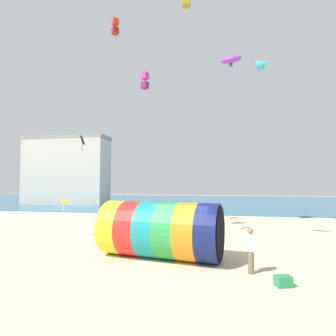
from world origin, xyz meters
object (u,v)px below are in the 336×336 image
at_px(kite_black_diamond, 82,140).
at_px(kite_handler, 251,250).
at_px(kite_magenta_box, 145,81).
at_px(bystander_near_water, 214,215).
at_px(beach_flag, 66,203).
at_px(cooler_box, 283,281).
at_px(kite_cyan_delta, 264,64).
at_px(kite_purple_parafoil, 231,60).
at_px(kite_red_box, 115,27).
at_px(giant_inflatable_tube, 161,230).

bearing_deg(kite_black_diamond, kite_handler, -41.99).
relative_size(kite_magenta_box, bystander_near_water, 0.86).
xyz_separation_m(beach_flag, cooler_box, (11.57, -5.88, -2.00)).
bearing_deg(kite_handler, beach_flag, 156.00).
distance_m(kite_magenta_box, cooler_box, 17.46).
relative_size(kite_black_diamond, beach_flag, 0.60).
distance_m(kite_cyan_delta, kite_black_diamond, 17.11).
xyz_separation_m(kite_magenta_box, cooler_box, (7.69, -10.59, -11.55)).
bearing_deg(kite_purple_parafoil, kite_magenta_box, 141.02).
distance_m(kite_cyan_delta, beach_flag, 17.57).
xyz_separation_m(kite_cyan_delta, beach_flag, (-13.17, -5.18, -10.41)).
distance_m(kite_red_box, bystander_near_water, 15.26).
relative_size(giant_inflatable_tube, cooler_box, 11.38).
relative_size(kite_red_box, bystander_near_water, 0.58).
xyz_separation_m(kite_cyan_delta, bystander_near_water, (-3.89, 1.41, -11.76)).
bearing_deg(kite_magenta_box, cooler_box, -54.03).
xyz_separation_m(kite_red_box, kite_black_diamond, (-6.70, 8.91, -5.11)).
xyz_separation_m(kite_purple_parafoil, beach_flag, (-10.33, 0.50, -8.29)).
relative_size(kite_purple_parafoil, beach_flag, 0.52).
bearing_deg(cooler_box, bystander_near_water, 100.41).
bearing_deg(kite_handler, kite_magenta_box, 125.67).
height_order(kite_handler, cooler_box, kite_handler).
bearing_deg(beach_flag, bystander_near_water, 35.42).
bearing_deg(kite_red_box, giant_inflatable_tube, -30.94).
height_order(kite_red_box, kite_cyan_delta, kite_red_box).
bearing_deg(kite_red_box, bystander_near_water, 54.98).
distance_m(kite_handler, cooler_box, 1.61).
height_order(kite_purple_parafoil, bystander_near_water, kite_purple_parafoil).
height_order(kite_purple_parafoil, kite_black_diamond, kite_purple_parafoil).
bearing_deg(kite_purple_parafoil, kite_handler, -85.29).
bearing_deg(bystander_near_water, kite_black_diamond, 175.55).
bearing_deg(kite_cyan_delta, beach_flag, -158.51).
xyz_separation_m(giant_inflatable_tube, kite_magenta_box, (-2.96, 7.95, 10.44)).
xyz_separation_m(kite_cyan_delta, cooler_box, (-1.60, -11.06, -12.41)).
bearing_deg(kite_red_box, kite_handler, -25.95).
bearing_deg(cooler_box, kite_black_diamond, 137.32).
xyz_separation_m(kite_handler, cooler_box, (0.89, -1.13, -0.71)).
distance_m(kite_purple_parafoil, beach_flag, 13.25).
distance_m(kite_black_diamond, beach_flag, 9.71).
relative_size(kite_black_diamond, cooler_box, 2.86).
bearing_deg(kite_cyan_delta, kite_magenta_box, -177.09).
distance_m(kite_magenta_box, kite_purple_parafoil, 8.38).
height_order(kite_handler, bystander_near_water, kite_handler).
xyz_separation_m(giant_inflatable_tube, kite_black_diamond, (-9.84, 10.79, 6.20)).
relative_size(kite_handler, kite_red_box, 1.84).
relative_size(kite_handler, kite_magenta_box, 1.24).
xyz_separation_m(kite_handler, bystander_near_water, (-1.40, 11.35, -0.06)).
xyz_separation_m(kite_handler, kite_cyan_delta, (2.49, 9.94, 11.70)).
bearing_deg(kite_cyan_delta, cooler_box, -98.22).
bearing_deg(kite_red_box, kite_purple_parafoil, 7.37).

